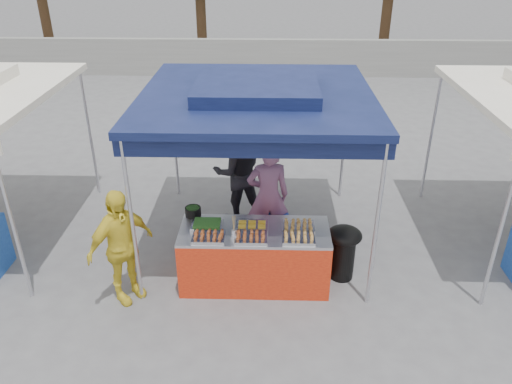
{
  "coord_description": "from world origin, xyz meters",
  "views": [
    {
      "loc": [
        0.17,
        -5.71,
        4.39
      ],
      "look_at": [
        0.0,
        0.6,
        1.05
      ],
      "focal_mm": 35.0,
      "sensor_mm": 36.0,
      "label": 1
    }
  ],
  "objects_px": {
    "customer_person": "(121,247)",
    "cooking_pot": "(193,212)",
    "vendor_table": "(255,256)",
    "helper_man": "(238,172)",
    "wok_burner": "(343,248)",
    "vendor_woman": "(268,196)"
  },
  "relations": [
    {
      "from": "cooking_pot",
      "to": "vendor_woman",
      "type": "distance_m",
      "value": 1.18
    },
    {
      "from": "wok_burner",
      "to": "vendor_woman",
      "type": "distance_m",
      "value": 1.36
    },
    {
      "from": "vendor_table",
      "to": "helper_man",
      "type": "xyz_separation_m",
      "value": [
        -0.32,
        1.77,
        0.43
      ]
    },
    {
      "from": "customer_person",
      "to": "vendor_table",
      "type": "bearing_deg",
      "value": -35.38
    },
    {
      "from": "wok_burner",
      "to": "vendor_table",
      "type": "bearing_deg",
      "value": -160.44
    },
    {
      "from": "vendor_woman",
      "to": "helper_man",
      "type": "distance_m",
      "value": 0.99
    },
    {
      "from": "vendor_table",
      "to": "cooking_pot",
      "type": "bearing_deg",
      "value": 158.01
    },
    {
      "from": "vendor_table",
      "to": "customer_person",
      "type": "xyz_separation_m",
      "value": [
        -1.69,
        -0.38,
        0.38
      ]
    },
    {
      "from": "helper_man",
      "to": "cooking_pot",
      "type": "bearing_deg",
      "value": 56.21
    },
    {
      "from": "cooking_pot",
      "to": "wok_burner",
      "type": "bearing_deg",
      "value": -5.43
    },
    {
      "from": "vendor_table",
      "to": "helper_man",
      "type": "height_order",
      "value": "helper_man"
    },
    {
      "from": "wok_burner",
      "to": "helper_man",
      "type": "relative_size",
      "value": 0.47
    },
    {
      "from": "wok_burner",
      "to": "customer_person",
      "type": "height_order",
      "value": "customer_person"
    },
    {
      "from": "wok_burner",
      "to": "customer_person",
      "type": "relative_size",
      "value": 0.5
    },
    {
      "from": "wok_burner",
      "to": "helper_man",
      "type": "height_order",
      "value": "helper_man"
    },
    {
      "from": "customer_person",
      "to": "wok_burner",
      "type": "bearing_deg",
      "value": -37.71
    },
    {
      "from": "cooking_pot",
      "to": "helper_man",
      "type": "xyz_separation_m",
      "value": [
        0.54,
        1.42,
        -0.06
      ]
    },
    {
      "from": "wok_burner",
      "to": "cooking_pot",
      "type": "bearing_deg",
      "value": -172.86
    },
    {
      "from": "customer_person",
      "to": "vendor_woman",
      "type": "bearing_deg",
      "value": -13.31
    },
    {
      "from": "cooking_pot",
      "to": "customer_person",
      "type": "height_order",
      "value": "customer_person"
    },
    {
      "from": "vendor_table",
      "to": "wok_burner",
      "type": "bearing_deg",
      "value": 7.0
    },
    {
      "from": "customer_person",
      "to": "cooking_pot",
      "type": "bearing_deg",
      "value": -6.67
    }
  ]
}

